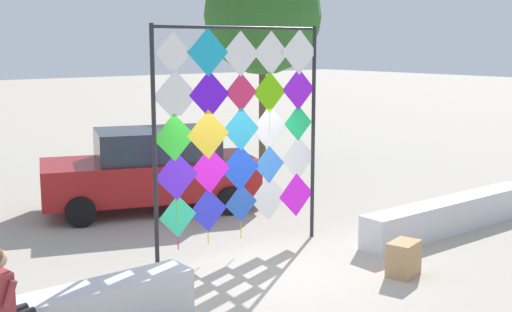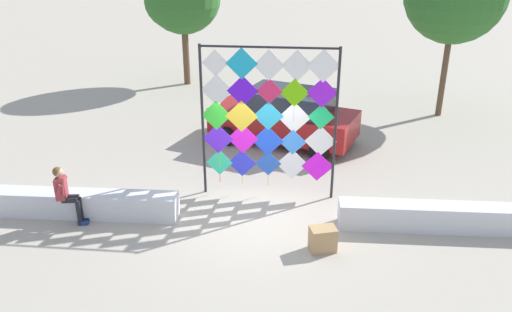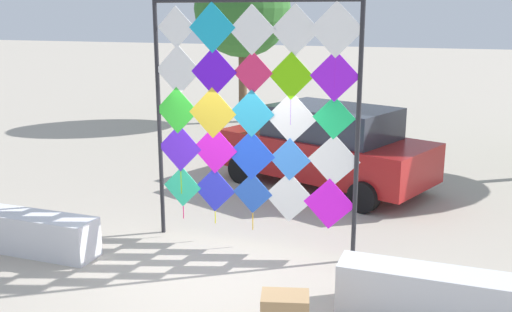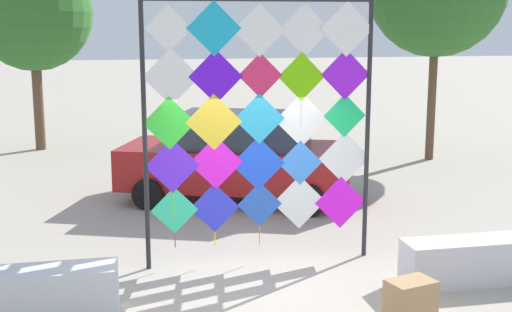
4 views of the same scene
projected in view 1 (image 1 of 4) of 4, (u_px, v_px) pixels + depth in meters
ground at (278, 273)px, 10.64m from camera, size 120.00×120.00×0.00m
plaza_ledge_right at (452, 215)px, 13.06m from camera, size 4.76×0.56×0.63m
kite_display_rack at (241, 126)px, 11.31m from camera, size 3.41×0.14×3.94m
seated_vendor at (8, 299)px, 7.31m from camera, size 0.67×0.54×1.47m
parked_car at (152, 169)px, 14.61m from camera, size 4.99×3.45×1.78m
cardboard_box_large at (404, 258)px, 10.52m from camera, size 0.64×0.52×0.55m
tree_far_right at (266, 15)px, 19.95m from camera, size 3.54×3.54×6.22m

